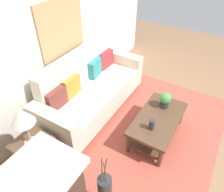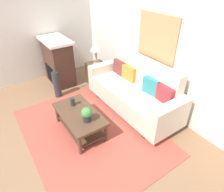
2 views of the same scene
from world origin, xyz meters
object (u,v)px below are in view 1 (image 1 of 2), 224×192
throw_pillow_orange (71,87)px  coffee_table (158,123)px  potted_plant_tabletop (165,100)px  throw_pillow_maroon (56,98)px  throw_pillow_crimson (105,60)px  couch (91,90)px  table_lamp (22,118)px  side_table (36,155)px  framed_painting (62,27)px  throw_pillow_teal (95,68)px  tabletop_vase (152,125)px

throw_pillow_orange → coffee_table: throw_pillow_orange is taller
throw_pillow_orange → potted_plant_tabletop: size_ratio=1.37×
throw_pillow_maroon → throw_pillow_crimson: (1.36, 0.00, 0.00)m
couch → throw_pillow_orange: (-0.34, 0.13, 0.25)m
potted_plant_tabletop → table_lamp: table_lamp is taller
throw_pillow_crimson → potted_plant_tabletop: (-0.42, -1.37, -0.11)m
throw_pillow_crimson → side_table: size_ratio=0.64×
throw_pillow_maroon → table_lamp: (-0.71, -0.20, 0.31)m
throw_pillow_maroon → coffee_table: throw_pillow_maroon is taller
potted_plant_tabletop → throw_pillow_maroon: bearing=124.4°
throw_pillow_crimson → framed_painting: bearing=153.3°
potted_plant_tabletop → throw_pillow_teal: bearing=86.5°
coffee_table → throw_pillow_orange: bearing=103.0°
throw_pillow_orange → coffee_table: bearing=-77.0°
side_table → framed_painting: bearing=21.2°
potted_plant_tabletop → side_table: bearing=144.7°
throw_pillow_crimson → table_lamp: table_lamp is taller
side_table → potted_plant_tabletop: bearing=-35.3°
throw_pillow_orange → coffee_table: size_ratio=0.33×
side_table → table_lamp: bearing=180.0°
throw_pillow_maroon → framed_painting: framed_painting is taller
throw_pillow_maroon → side_table: throw_pillow_maroon is taller
throw_pillow_teal → table_lamp: table_lamp is taller
throw_pillow_maroon → tabletop_vase: 1.44m
throw_pillow_orange → table_lamp: bearing=-169.3°
throw_pillow_teal → throw_pillow_orange: bearing=180.0°
side_table → throw_pillow_teal: bearing=6.6°
throw_pillow_orange → framed_painting: 0.93m
throw_pillow_orange → potted_plant_tabletop: (0.59, -1.37, -0.11)m
throw_pillow_maroon → tabletop_vase: bearing=-74.1°
throw_pillow_crimson → side_table: bearing=-174.5°
throw_pillow_crimson → coffee_table: throw_pillow_crimson is taller
potted_plant_tabletop → couch: bearing=101.6°
coffee_table → tabletop_vase: bearing=177.9°
couch → framed_painting: size_ratio=2.30×
potted_plant_tabletop → table_lamp: bearing=144.7°
couch → side_table: (-1.39, -0.07, -0.15)m
coffee_table → side_table: bearing=139.2°
throw_pillow_crimson → table_lamp: (-2.07, -0.20, 0.31)m
throw_pillow_crimson → table_lamp: 2.11m
tabletop_vase → side_table: 1.63m
throw_pillow_teal → side_table: throw_pillow_teal is taller
tabletop_vase → throw_pillow_crimson: bearing=55.0°
throw_pillow_teal → throw_pillow_crimson: size_ratio=1.00×
coffee_table → table_lamp: 1.94m
couch → potted_plant_tabletop: size_ratio=8.34×
throw_pillow_orange → throw_pillow_maroon: bearing=180.0°
coffee_table → potted_plant_tabletop: 0.38m
coffee_table → couch: bearing=89.2°
throw_pillow_maroon → throw_pillow_teal: (1.02, 0.00, 0.00)m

